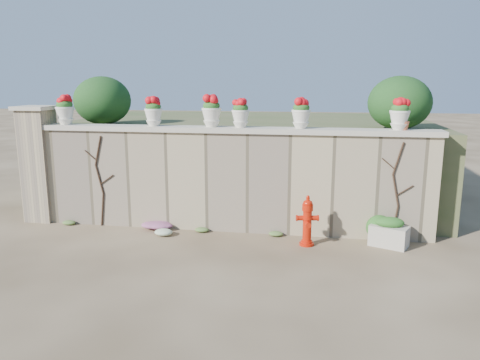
% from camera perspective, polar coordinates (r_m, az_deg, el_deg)
% --- Properties ---
extents(ground, '(80.00, 80.00, 0.00)m').
position_cam_1_polar(ground, '(8.05, -3.85, -9.86)').
color(ground, '#4C3A26').
rests_on(ground, ground).
extents(stone_wall, '(8.00, 0.40, 2.00)m').
position_cam_1_polar(stone_wall, '(9.45, -1.40, -0.20)').
color(stone_wall, tan).
rests_on(stone_wall, ground).
extents(wall_cap, '(8.10, 0.52, 0.10)m').
position_cam_1_polar(wall_cap, '(9.28, -1.43, 6.15)').
color(wall_cap, '#BBB09E').
rests_on(wall_cap, stone_wall).
extents(gate_pillar, '(0.72, 0.72, 2.48)m').
position_cam_1_polar(gate_pillar, '(10.97, -23.22, 1.90)').
color(gate_pillar, tan).
rests_on(gate_pillar, ground).
extents(raised_fill, '(9.00, 6.00, 2.00)m').
position_cam_1_polar(raised_fill, '(12.55, 1.41, 2.84)').
color(raised_fill, '#384C23').
rests_on(raised_fill, ground).
extents(back_shrub_left, '(1.30, 1.30, 1.10)m').
position_cam_1_polar(back_shrub_left, '(11.41, -16.41, 9.28)').
color(back_shrub_left, '#143814').
rests_on(back_shrub_left, raised_fill).
extents(back_shrub_right, '(1.30, 1.30, 1.10)m').
position_cam_1_polar(back_shrub_right, '(10.40, 18.88, 8.91)').
color(back_shrub_right, '#143814').
rests_on(back_shrub_right, raised_fill).
extents(vine_left, '(0.60, 0.04, 1.91)m').
position_cam_1_polar(vine_left, '(10.10, -16.70, 0.04)').
color(vine_left, black).
rests_on(vine_left, ground).
extents(vine_right, '(0.60, 0.04, 1.91)m').
position_cam_1_polar(vine_right, '(9.18, 18.51, -1.24)').
color(vine_right, black).
rests_on(vine_right, ground).
extents(fire_hydrant, '(0.41, 0.29, 0.94)m').
position_cam_1_polar(fire_hydrant, '(8.72, 8.20, -4.92)').
color(fire_hydrant, red).
rests_on(fire_hydrant, ground).
extents(planter_box, '(0.76, 0.62, 0.55)m').
position_cam_1_polar(planter_box, '(9.08, 17.72, -6.14)').
color(planter_box, '#BBB09E').
rests_on(planter_box, ground).
extents(green_shrub, '(0.65, 0.59, 0.62)m').
position_cam_1_polar(green_shrub, '(9.28, 16.41, -5.32)').
color(green_shrub, '#1E5119').
rests_on(green_shrub, ground).
extents(magenta_clump, '(0.82, 0.54, 0.22)m').
position_cam_1_polar(magenta_clump, '(9.80, -10.01, -5.33)').
color(magenta_clump, '#D029B0').
rests_on(magenta_clump, ground).
extents(white_flowers, '(0.46, 0.36, 0.16)m').
position_cam_1_polar(white_flowers, '(9.40, -9.33, -6.21)').
color(white_flowers, white).
rests_on(white_flowers, ground).
extents(urn_pot_0, '(0.38, 0.38, 0.60)m').
position_cam_1_polar(urn_pot_0, '(10.49, -20.57, 7.96)').
color(urn_pot_0, silver).
rests_on(urn_pot_0, wall_cap).
extents(urn_pot_1, '(0.36, 0.36, 0.56)m').
position_cam_1_polar(urn_pot_1, '(9.67, -10.51, 8.15)').
color(urn_pot_1, silver).
rests_on(urn_pot_1, wall_cap).
extents(urn_pot_2, '(0.39, 0.39, 0.61)m').
position_cam_1_polar(urn_pot_2, '(9.32, -3.50, 8.31)').
color(urn_pot_2, silver).
rests_on(urn_pot_2, wall_cap).
extents(urn_pot_3, '(0.35, 0.35, 0.55)m').
position_cam_1_polar(urn_pot_3, '(9.21, 0.07, 8.11)').
color(urn_pot_3, silver).
rests_on(urn_pot_3, wall_cap).
extents(urn_pot_4, '(0.37, 0.37, 0.57)m').
position_cam_1_polar(urn_pot_4, '(9.09, 7.46, 8.04)').
color(urn_pot_4, silver).
rests_on(urn_pot_4, wall_cap).
extents(urn_pot_5, '(0.37, 0.37, 0.58)m').
position_cam_1_polar(urn_pot_5, '(9.20, 18.88, 7.57)').
color(urn_pot_5, silver).
rests_on(urn_pot_5, wall_cap).
extents(terracotta_pot, '(0.23, 0.23, 0.27)m').
position_cam_1_polar(terracotta_pot, '(9.22, 19.25, 6.54)').
color(terracotta_pot, '#BC5D39').
rests_on(terracotta_pot, wall_cap).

